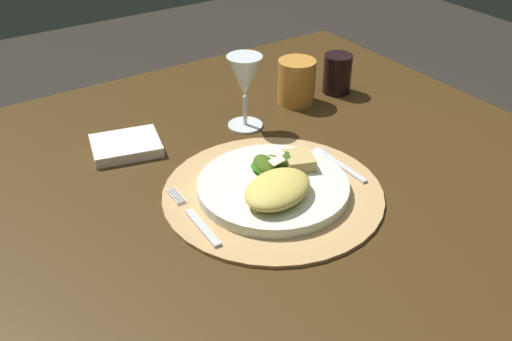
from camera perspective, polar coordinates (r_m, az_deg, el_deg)
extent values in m
cube|color=#3F2A11|center=(1.02, -0.15, -0.54)|extent=(1.12, 0.99, 0.02)
cylinder|color=#422812|center=(1.75, 5.59, 0.98)|extent=(0.07, 0.07, 0.68)
cylinder|color=tan|center=(0.96, 1.65, -2.21)|extent=(0.36, 0.36, 0.01)
cylinder|color=silver|center=(0.95, 1.66, -1.62)|extent=(0.25, 0.25, 0.02)
ellipsoid|color=#D7BD57|center=(0.90, 2.13, -1.81)|extent=(0.15, 0.13, 0.03)
ellipsoid|color=#2B6613|center=(0.98, 2.72, 1.08)|extent=(0.05, 0.04, 0.02)
ellipsoid|color=#2D7A19|center=(0.96, 0.91, 0.13)|extent=(0.05, 0.06, 0.01)
ellipsoid|color=#3C5713|center=(0.97, 0.79, 0.59)|extent=(0.05, 0.06, 0.02)
ellipsoid|color=#3F591D|center=(0.98, 2.71, 0.95)|extent=(0.05, 0.05, 0.02)
ellipsoid|color=#295F1F|center=(0.97, 1.32, 0.44)|extent=(0.05, 0.05, 0.01)
cube|color=beige|center=(0.98, 2.06, 1.64)|extent=(0.03, 0.03, 0.00)
cube|color=beige|center=(0.96, 2.04, 0.95)|extent=(0.02, 0.02, 0.01)
cube|color=tan|center=(0.98, 4.22, 0.98)|extent=(0.06, 0.07, 0.02)
cube|color=silver|center=(0.88, -5.20, -5.54)|extent=(0.02, 0.10, 0.00)
cube|color=silver|center=(0.95, -8.11, -2.60)|extent=(0.00, 0.05, 0.00)
cube|color=silver|center=(0.95, -7.89, -2.53)|extent=(0.00, 0.05, 0.00)
cube|color=silver|center=(0.95, -7.67, -2.46)|extent=(0.00, 0.05, 0.00)
cube|color=silver|center=(0.95, -7.45, -2.39)|extent=(0.00, 0.05, 0.00)
cube|color=silver|center=(1.02, 8.67, 0.20)|extent=(0.01, 0.10, 0.00)
ellipsoid|color=silver|center=(1.06, 6.38, 1.77)|extent=(0.02, 0.04, 0.01)
cube|color=white|center=(1.10, -12.54, 2.37)|extent=(0.14, 0.12, 0.02)
cylinder|color=silver|center=(1.16, -1.05, 4.44)|extent=(0.07, 0.07, 0.00)
cylinder|color=silver|center=(1.14, -1.07, 5.87)|extent=(0.01, 0.01, 0.06)
cone|color=silver|center=(1.11, -1.11, 9.13)|extent=(0.07, 0.07, 0.08)
cylinder|color=#D08A36|center=(1.24, 3.95, 8.62)|extent=(0.08, 0.08, 0.09)
cylinder|color=black|center=(1.30, 7.91, 9.32)|extent=(0.06, 0.06, 0.08)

